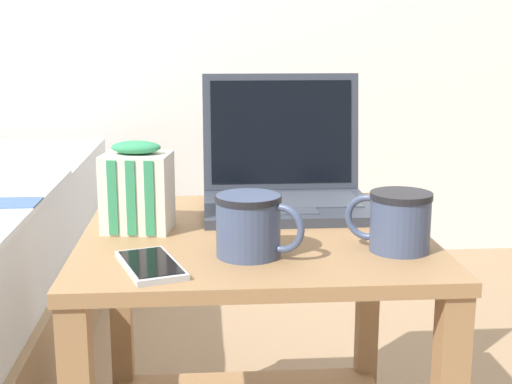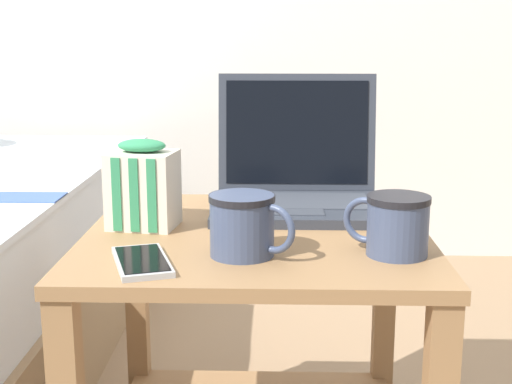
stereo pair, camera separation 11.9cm
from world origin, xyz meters
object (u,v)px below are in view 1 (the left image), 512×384
Objects in this scene: laptop at (286,181)px; mug_front_left at (250,222)px; snack_bag at (137,189)px; mug_front_right at (398,218)px; cell_phone at (150,265)px.

laptop is 0.33m from mug_front_left.
mug_front_right is at bearing -20.16° from snack_bag.
mug_front_right is (0.14, -0.31, 0.00)m from laptop.
mug_front_right is 0.83× the size of snack_bag.
mug_front_right is 0.39m from cell_phone.
cell_phone is (-0.24, -0.37, -0.05)m from laptop.
laptop is 2.06× the size of snack_bag.
snack_bag is 0.95× the size of cell_phone.
cell_phone is at bearing -123.35° from laptop.
laptop reaches higher than cell_phone.
mug_front_left is (-0.09, -0.32, 0.00)m from laptop.
mug_front_left is 1.03× the size of mug_front_right.
cell_phone is (0.04, -0.22, -0.07)m from snack_bag.
mug_front_left reaches higher than mug_front_right.
cell_phone is at bearing -161.91° from mug_front_left.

